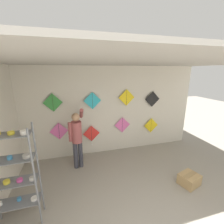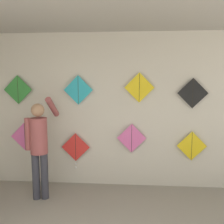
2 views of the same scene
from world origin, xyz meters
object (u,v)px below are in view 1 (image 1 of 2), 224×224
kite_1 (91,134)px  kite_6 (127,98)px  kite_4 (53,103)px  kite_7 (152,99)px  kite_2 (122,125)px  kite_3 (151,125)px  kite_0 (59,131)px  cardboard_box (189,179)px  kite_5 (92,101)px  shelf_rack (11,171)px  shopkeeper (77,136)px

kite_1 → kite_6: size_ratio=1.26×
kite_4 → kite_7: bearing=0.0°
kite_2 → kite_3: size_ratio=1.00×
kite_0 → kite_6: kite_6 is taller
cardboard_box → kite_3: size_ratio=0.99×
kite_6 → kite_1: bearing=-180.0°
kite_5 → kite_1: bearing=-179.4°
kite_0 → kite_4: bearing=180.0°
kite_0 → kite_1: kite_0 is taller
kite_7 → kite_0: bearing=180.0°
shelf_rack → kite_3: 4.17m
shopkeeper → kite_0: size_ratio=3.20×
kite_2 → kite_6: size_ratio=1.00×
shopkeeper → kite_7: size_ratio=3.20×
cardboard_box → kite_6: size_ratio=0.99×
kite_4 → kite_5: (1.12, 0.00, -0.00)m
kite_3 → kite_7: bearing=180.0°
kite_5 → kite_7: (2.02, 0.00, -0.05)m
shopkeeper → kite_1: (0.46, 0.58, -0.26)m
cardboard_box → kite_3: bearing=88.7°
cardboard_box → kite_3: 2.10m
cardboard_box → kite_2: (-1.03, 1.99, 0.78)m
shelf_rack → kite_5: kite_5 is taller
shopkeeper → cardboard_box: 3.01m
kite_0 → kite_6: bearing=0.0°
kite_3 → kite_6: kite_6 is taller
kite_2 → kite_5: (-0.97, 0.00, 0.87)m
cardboard_box → kite_3: kite_3 is taller
cardboard_box → kite_2: kite_2 is taller
cardboard_box → kite_6: kite_6 is taller
kite_5 → kite_0: bearing=180.0°
kite_1 → shelf_rack: bearing=-128.6°
kite_4 → kite_6: size_ratio=1.00×
kite_6 → kite_7: bearing=0.0°
shelf_rack → kite_4: (0.51, 1.96, 0.72)m
cardboard_box → kite_0: size_ratio=0.99×
kite_0 → kite_5: kite_5 is taller
cardboard_box → kite_5: (-1.99, 1.99, 1.65)m
kite_5 → kite_7: kite_5 is taller
shopkeeper → kite_5: kite_5 is taller
kite_2 → kite_5: kite_5 is taller
kite_0 → kite_7: kite_7 is taller
cardboard_box → kite_6: bearing=114.4°
kite_0 → kite_4: size_ratio=1.00×
cardboard_box → kite_1: 2.92m
kite_4 → shelf_rack: bearing=-104.7°
shelf_rack → kite_0: (0.60, 1.96, -0.16)m
kite_0 → kite_4: (-0.09, 0.00, 0.88)m
kite_1 → kite_7: size_ratio=1.26×
cardboard_box → kite_7: kite_7 is taller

